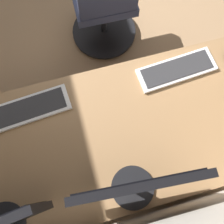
{
  "coord_description": "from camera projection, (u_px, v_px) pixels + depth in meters",
  "views": [
    {
      "loc": [
        0.45,
        2.11,
        1.93
      ],
      "look_at": [
        0.37,
        1.81,
        0.95
      ],
      "focal_mm": 39.67,
      "sensor_mm": 36.0,
      "label": 1
    }
  ],
  "objects": [
    {
      "name": "monitor_secondary",
      "position": [
        137.0,
        187.0,
        0.93
      ],
      "size": [
        0.49,
        0.2,
        0.39
      ],
      "color": "black",
      "rests_on": "desk"
    },
    {
      "name": "keyboard_spare",
      "position": [
        28.0,
        109.0,
        1.25
      ],
      "size": [
        0.43,
        0.17,
        0.02
      ],
      "color": "silver",
      "rests_on": "desk"
    },
    {
      "name": "office_chair",
      "position": [
        105.0,
        4.0,
        1.78
      ],
      "size": [
        0.56,
        0.56,
        0.97
      ],
      "color": "#383D56",
      "rests_on": "ground"
    },
    {
      "name": "drawer_pedestal",
      "position": [
        149.0,
        141.0,
        1.6
      ],
      "size": [
        0.4,
        0.51,
        0.69
      ],
      "color": "#936D47",
      "rests_on": "ground"
    },
    {
      "name": "keyboard_main",
      "position": [
        177.0,
        70.0,
        1.32
      ],
      "size": [
        0.43,
        0.17,
        0.02
      ],
      "color": "silver",
      "rests_on": "desk"
    },
    {
      "name": "desk",
      "position": [
        115.0,
        137.0,
        1.28
      ],
      "size": [
        2.32,
        0.75,
        0.73
      ],
      "color": "#936D47",
      "rests_on": "ground"
    }
  ]
}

